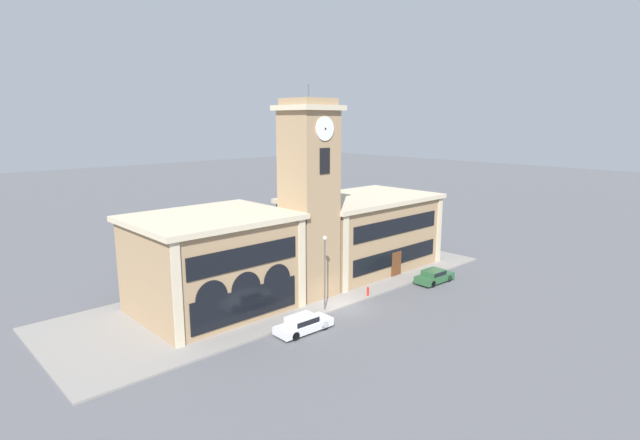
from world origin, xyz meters
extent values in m
plane|color=#56565B|center=(0.00, 0.00, 0.00)|extent=(300.00, 300.00, 0.00)
cube|color=gray|center=(0.00, 7.21, 0.07)|extent=(44.58, 14.41, 0.15)
cube|color=#9E7F5B|center=(0.00, 4.56, 8.46)|extent=(4.07, 4.07, 16.93)
cube|color=beige|center=(0.00, 4.56, 17.15)|extent=(4.77, 4.77, 0.45)
cube|color=#9E7F5B|center=(0.00, 4.56, 17.68)|extent=(3.74, 3.74, 0.60)
cylinder|color=#4C4C51|center=(0.00, 4.56, 18.58)|extent=(0.10, 0.10, 1.20)
cylinder|color=silver|center=(0.00, 2.48, 15.40)|extent=(2.05, 0.10, 2.05)
cylinder|color=black|center=(0.00, 2.41, 15.40)|extent=(0.16, 0.04, 0.16)
cylinder|color=silver|center=(2.08, 4.56, 15.40)|extent=(0.10, 2.05, 2.05)
cylinder|color=black|center=(2.15, 4.56, 15.40)|extent=(0.04, 0.16, 0.16)
cube|color=black|center=(0.00, 2.49, 12.68)|extent=(1.14, 0.10, 2.20)
cube|color=#9E7F5B|center=(-8.48, 7.47, 3.96)|extent=(12.30, 9.88, 7.92)
cube|color=beige|center=(-8.48, 7.47, 8.14)|extent=(13.00, 10.58, 0.45)
cube|color=beige|center=(-14.28, 2.47, 3.96)|extent=(0.70, 0.16, 7.92)
cube|color=beige|center=(-2.68, 2.47, 3.96)|extent=(0.70, 0.16, 7.92)
cube|color=black|center=(-8.48, 2.49, 5.70)|extent=(10.09, 0.10, 1.74)
cube|color=black|center=(-8.48, 2.49, 1.90)|extent=(9.84, 0.10, 2.53)
cylinder|color=black|center=(-11.56, 2.48, 3.17)|extent=(2.71, 0.06, 2.71)
cylinder|color=black|center=(-8.48, 2.48, 3.17)|extent=(2.71, 0.06, 2.71)
cylinder|color=black|center=(-5.41, 2.48, 3.17)|extent=(2.71, 0.06, 2.71)
cube|color=#9E7F5B|center=(10.31, 7.47, 3.77)|extent=(15.96, 9.88, 7.53)
cube|color=beige|center=(10.31, 7.47, 7.76)|extent=(16.66, 10.58, 0.45)
cube|color=beige|center=(2.68, 2.47, 3.77)|extent=(0.70, 0.16, 7.53)
cube|color=beige|center=(17.94, 2.47, 3.77)|extent=(0.70, 0.16, 7.53)
cube|color=black|center=(10.31, 2.49, 5.42)|extent=(13.09, 0.10, 1.66)
cube|color=#5B3319|center=(10.31, 2.48, 1.36)|extent=(1.50, 0.12, 2.71)
cube|color=black|center=(10.31, 2.49, 2.17)|extent=(13.09, 0.10, 1.69)
cube|color=silver|center=(-5.86, -1.35, 0.49)|extent=(4.78, 1.95, 0.60)
cube|color=silver|center=(-6.05, -1.34, 1.06)|extent=(2.32, 1.69, 0.54)
cube|color=black|center=(-6.05, -1.34, 1.06)|extent=(2.23, 1.72, 0.41)
cylinder|color=black|center=(-4.37, -0.62, 0.35)|extent=(0.70, 0.24, 0.69)
cylinder|color=black|center=(-4.43, -2.18, 0.35)|extent=(0.70, 0.24, 0.69)
cylinder|color=black|center=(-7.30, -0.51, 0.35)|extent=(0.70, 0.24, 0.69)
cylinder|color=black|center=(-7.35, -2.08, 0.35)|extent=(0.70, 0.24, 0.69)
cube|color=#285633|center=(11.67, -1.35, 0.52)|extent=(4.42, 1.99, 0.66)
cube|color=#285633|center=(11.50, -1.34, 1.09)|extent=(2.15, 1.73, 0.49)
cube|color=black|center=(11.50, -1.34, 1.09)|extent=(2.07, 1.76, 0.37)
cylinder|color=black|center=(13.05, -0.58, 0.34)|extent=(0.69, 0.24, 0.68)
cylinder|color=black|center=(13.00, -2.20, 0.34)|extent=(0.69, 0.24, 0.68)
cylinder|color=black|center=(10.35, -0.49, 0.34)|extent=(0.69, 0.24, 0.68)
cylinder|color=black|center=(10.30, -2.11, 0.34)|extent=(0.69, 0.24, 0.68)
cylinder|color=#4C4C51|center=(-1.73, 0.65, 3.22)|extent=(0.12, 0.12, 6.13)
sphere|color=silver|center=(-1.73, 0.65, 6.46)|extent=(0.36, 0.36, 0.36)
cylinder|color=red|center=(3.56, 0.41, 0.50)|extent=(0.22, 0.22, 0.70)
sphere|color=red|center=(3.56, 0.41, 0.93)|extent=(0.19, 0.19, 0.19)
camera|label=1|loc=(-29.65, -28.63, 16.13)|focal=28.00mm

